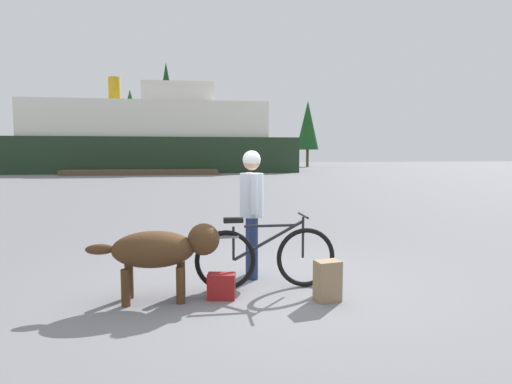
# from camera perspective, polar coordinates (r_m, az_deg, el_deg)

# --- Properties ---
(ground_plane) EXTENTS (160.00, 160.00, 0.00)m
(ground_plane) POSITION_cam_1_polar(r_m,az_deg,el_deg) (5.55, 1.04, -12.62)
(ground_plane) COLOR slate
(bicycle) EXTENTS (1.78, 0.44, 0.93)m
(bicycle) POSITION_cam_1_polar(r_m,az_deg,el_deg) (5.38, 1.25, -8.70)
(bicycle) COLOR black
(bicycle) RESTS_ON ground_plane
(person_cyclist) EXTENTS (0.32, 0.53, 1.74)m
(person_cyclist) POSITION_cam_1_polar(r_m,az_deg,el_deg) (5.77, -0.59, -1.25)
(person_cyclist) COLOR navy
(person_cyclist) RESTS_ON ground_plane
(dog) EXTENTS (1.51, 0.50, 0.89)m
(dog) POSITION_cam_1_polar(r_m,az_deg,el_deg) (5.03, -12.45, -7.54)
(dog) COLOR #472D19
(dog) RESTS_ON ground_plane
(backpack) EXTENTS (0.31, 0.25, 0.47)m
(backpack) POSITION_cam_1_polar(r_m,az_deg,el_deg) (5.07, 9.58, -11.66)
(backpack) COLOR #8C7251
(backpack) RESTS_ON ground_plane
(handbag_pannier) EXTENTS (0.35, 0.23, 0.30)m
(handbag_pannier) POSITION_cam_1_polar(r_m,az_deg,el_deg) (5.10, -4.67, -12.50)
(handbag_pannier) COLOR maroon
(handbag_pannier) RESTS_ON ground_plane
(dock_pier) EXTENTS (12.28, 2.41, 0.40)m
(dock_pier) POSITION_cam_1_polar(r_m,az_deg,el_deg) (35.78, -15.07, 2.58)
(dock_pier) COLOR brown
(dock_pier) RESTS_ON ground_plane
(ferry_boat) EXTENTS (26.64, 8.99, 8.75)m
(ferry_boat) POSITION_cam_1_polar(r_m,az_deg,el_deg) (41.72, -13.75, 6.90)
(ferry_boat) COLOR #1E331E
(ferry_boat) RESTS_ON ground_plane
(pine_tree_far_left) EXTENTS (3.23, 3.23, 9.58)m
(pine_tree_far_left) POSITION_cam_1_polar(r_m,az_deg,el_deg) (55.50, -16.51, 9.89)
(pine_tree_far_left) COLOR #4C331E
(pine_tree_far_left) RESTS_ON ground_plane
(pine_tree_center) EXTENTS (3.50, 3.50, 12.81)m
(pine_tree_center) POSITION_cam_1_polar(r_m,az_deg,el_deg) (54.21, -11.91, 11.59)
(pine_tree_center) COLOR #4C331E
(pine_tree_center) RESTS_ON ground_plane
(pine_tree_far_right) EXTENTS (2.92, 2.92, 8.56)m
(pine_tree_far_right) POSITION_cam_1_polar(r_m,az_deg,el_deg) (56.32, 6.96, 8.87)
(pine_tree_far_right) COLOR #4C331E
(pine_tree_far_right) RESTS_ON ground_plane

